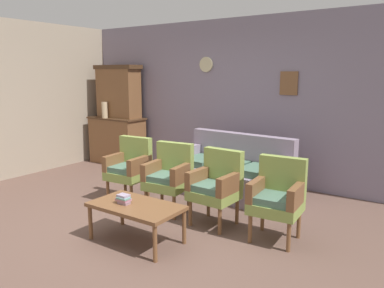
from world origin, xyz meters
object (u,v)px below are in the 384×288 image
object	(u,v)px
armchair_near_couch_end	(130,166)
armchair_by_doorway	(169,174)
floral_couch	(232,174)
side_cabinet	(117,140)
book_stack_on_table	(124,199)
vase_on_cabinet	(105,110)
coffee_table	(136,208)
armchair_near_cabinet	(216,184)
armchair_row_middle	(277,195)

from	to	relation	value
armchair_near_couch_end	armchair_by_doorway	size ratio (longest dim) A/B	1.00
floral_couch	armchair_by_doorway	size ratio (longest dim) A/B	2.00
side_cabinet	book_stack_on_table	bearing A→B (deg)	-43.55
armchair_near_couch_end	vase_on_cabinet	bearing A→B (deg)	145.18
vase_on_cabinet	armchair_by_doorway	bearing A→B (deg)	-27.28
armchair_by_doorway	floral_couch	bearing A→B (deg)	71.28
vase_on_cabinet	floral_couch	distance (m)	3.14
side_cabinet	vase_on_cabinet	bearing A→B (deg)	-125.83
vase_on_cabinet	armchair_near_couch_end	size ratio (longest dim) A/B	0.35
coffee_table	armchair_near_couch_end	bearing A→B (deg)	136.27
vase_on_cabinet	armchair_near_cabinet	bearing A→B (deg)	-22.40
armchair_near_cabinet	floral_couch	bearing A→B (deg)	109.07
armchair_near_couch_end	armchair_near_cabinet	world-z (taller)	same
armchair_near_couch_end	armchair_row_middle	world-z (taller)	same
vase_on_cabinet	book_stack_on_table	distance (m)	3.72
side_cabinet	armchair_by_doorway	xyz separation A→B (m)	(2.54, -1.56, 0.03)
armchair_near_cabinet	book_stack_on_table	bearing A→B (deg)	-121.62
armchair_near_cabinet	side_cabinet	bearing A→B (deg)	154.12
book_stack_on_table	armchair_row_middle	bearing A→B (deg)	35.58
armchair_row_middle	armchair_near_couch_end	bearing A→B (deg)	178.67
vase_on_cabinet	armchair_near_couch_end	xyz separation A→B (m)	(1.93, -1.34, -0.59)
armchair_row_middle	coffee_table	bearing A→B (deg)	-143.15
armchair_near_cabinet	coffee_table	distance (m)	1.03
vase_on_cabinet	book_stack_on_table	world-z (taller)	vase_on_cabinet
armchair_by_doorway	armchair_row_middle	size ratio (longest dim) A/B	1.00
floral_couch	armchair_by_doorway	xyz separation A→B (m)	(-0.36, -1.05, 0.17)
armchair_near_cabinet	book_stack_on_table	size ratio (longest dim) A/B	5.53
vase_on_cabinet	armchair_row_middle	world-z (taller)	vase_on_cabinet
armchair_near_cabinet	book_stack_on_table	xyz separation A→B (m)	(-0.59, -0.96, -0.03)
vase_on_cabinet	armchair_near_cabinet	distance (m)	3.73
coffee_table	book_stack_on_table	bearing A→B (deg)	-158.42
armchair_by_doorway	book_stack_on_table	bearing A→B (deg)	-82.02
armchair_row_middle	coffee_table	xyz separation A→B (m)	(-1.22, -0.92, -0.12)
floral_couch	book_stack_on_table	size ratio (longest dim) A/B	11.07
armchair_near_cabinet	coffee_table	bearing A→B (deg)	-116.89
side_cabinet	armchair_near_cabinet	distance (m)	3.63
armchair_by_doorway	armchair_row_middle	bearing A→B (deg)	-0.54
armchair_near_couch_end	armchair_row_middle	size ratio (longest dim) A/B	1.00
armchair_by_doorway	armchair_row_middle	xyz separation A→B (m)	(1.49, -0.01, 0.00)
armchair_near_couch_end	book_stack_on_table	size ratio (longest dim) A/B	5.53
armchair_near_couch_end	armchair_by_doorway	xyz separation A→B (m)	(0.75, -0.04, 0.00)
vase_on_cabinet	coffee_table	world-z (taller)	vase_on_cabinet
floral_couch	armchair_near_cabinet	distance (m)	1.15
vase_on_cabinet	coffee_table	distance (m)	3.81
vase_on_cabinet	armchair_row_middle	distance (m)	4.43
floral_couch	coffee_table	bearing A→B (deg)	-92.55
coffee_table	book_stack_on_table	distance (m)	0.17
floral_couch	side_cabinet	bearing A→B (deg)	170.03
armchair_near_couch_end	side_cabinet	bearing A→B (deg)	139.65
floral_couch	book_stack_on_table	distance (m)	2.05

